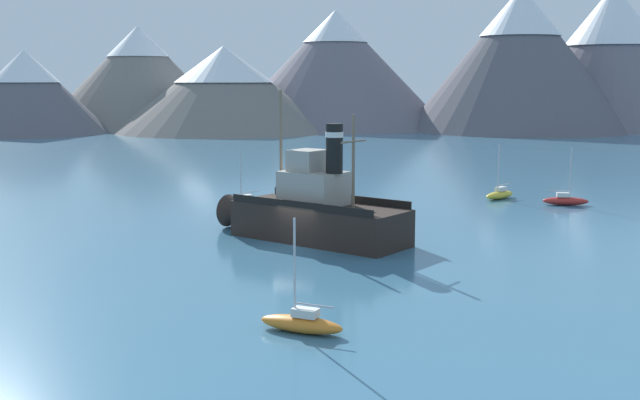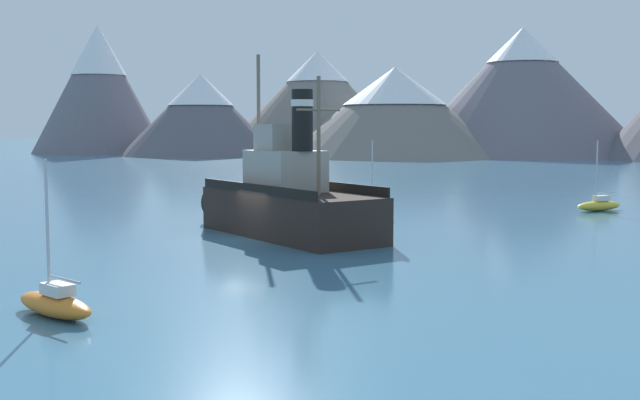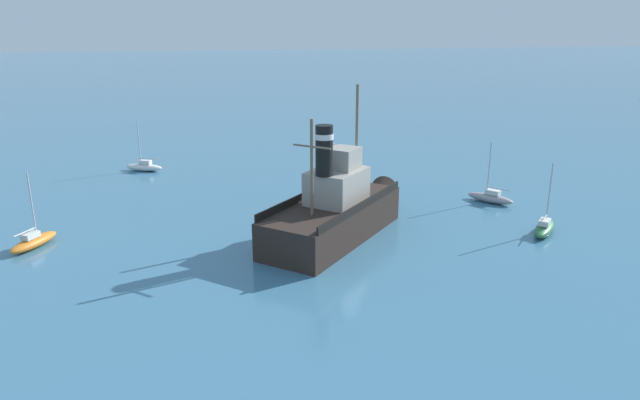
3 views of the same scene
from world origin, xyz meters
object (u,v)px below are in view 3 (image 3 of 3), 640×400
Objects in this scene: old_tugboat at (337,209)px; sailboat_white at (144,167)px; sailboat_green at (544,228)px; sailboat_orange at (34,241)px; sailboat_grey at (490,197)px.

old_tugboat is 25.72m from sailboat_white.
sailboat_green is at bearing 77.92° from old_tugboat.
sailboat_orange is (-2.29, -19.58, -1.40)m from old_tugboat.
sailboat_green is at bearing 81.06° from sailboat_orange.
sailboat_grey is at bearing 93.59° from sailboat_orange.
sailboat_white is (-17.23, -27.78, 0.00)m from sailboat_grey.
sailboat_white is 20.16m from sailboat_orange.
sailboat_orange is at bearing -96.67° from old_tugboat.
sailboat_orange is (2.10, -33.51, 0.00)m from sailboat_grey.
sailboat_white is 1.00× the size of sailboat_orange.
old_tugboat is 2.61× the size of sailboat_green.
sailboat_grey and sailboat_white have the same top height.
sailboat_grey is 7.37m from sailboat_green.
sailboat_grey is at bearing 107.51° from old_tugboat.
sailboat_white is (-24.59, -27.76, 0.00)m from sailboat_green.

